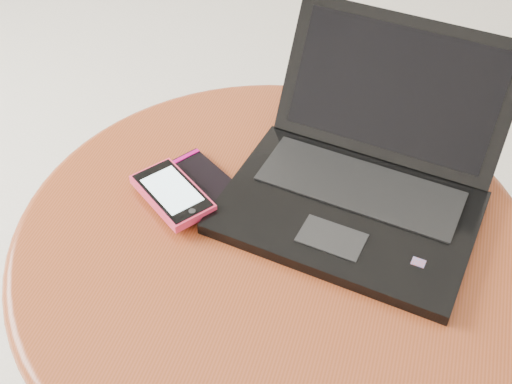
% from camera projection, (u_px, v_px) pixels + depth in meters
% --- Properties ---
extents(table, '(0.68, 0.68, 0.54)m').
position_uv_depth(table, '(272.00, 288.00, 0.93)').
color(table, '#522E13').
rests_on(table, ground).
extents(laptop, '(0.36, 0.37, 0.19)m').
position_uv_depth(laptop, '(362.00, 175.00, 0.87)').
color(laptop, black).
rests_on(laptop, table).
extents(phone_black, '(0.14, 0.13, 0.01)m').
position_uv_depth(phone_black, '(203.00, 185.00, 0.90)').
color(phone_black, black).
rests_on(phone_black, table).
extents(phone_pink, '(0.13, 0.12, 0.01)m').
position_uv_depth(phone_pink, '(172.00, 193.00, 0.87)').
color(phone_pink, '#DC294C').
rests_on(phone_pink, phone_black).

